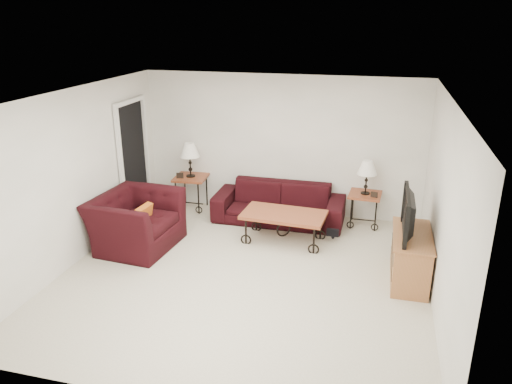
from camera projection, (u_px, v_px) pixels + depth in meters
ground at (244, 275)px, 6.90m from camera, size 5.00×5.00×0.00m
wall_back at (281, 145)px, 8.75m from camera, size 5.00×0.02×2.50m
wall_front at (163, 288)px, 4.20m from camera, size 5.00×0.02×2.50m
wall_left at (76, 177)px, 7.06m from camera, size 0.02×5.00×2.50m
wall_right at (443, 209)px, 5.89m from camera, size 0.02×5.00×2.50m
ceiling at (242, 96)px, 6.05m from camera, size 5.00×5.00×0.00m
doorway at (134, 161)px, 8.64m from camera, size 0.08×0.94×2.04m
sofa at (279, 203)px, 8.61m from camera, size 2.26×0.88×0.66m
side_table_left at (192, 192)px, 9.18m from camera, size 0.62×0.62×0.63m
side_table_right at (364, 210)px, 8.45m from camera, size 0.57×0.57×0.58m
lamp_left at (190, 160)px, 8.97m from camera, size 0.38×0.38×0.63m
lamp_right at (366, 177)px, 8.25m from camera, size 0.35×0.35×0.58m
photo_frame_left at (180, 176)px, 8.95m from camera, size 0.13×0.05×0.11m
photo_frame_right at (374, 195)px, 8.16m from camera, size 0.12×0.05×0.10m
coffee_table at (284, 227)px, 7.86m from camera, size 1.34×0.78×0.49m
armchair at (136, 221)px, 7.64m from camera, size 1.23×1.38×0.84m
throw_pillow at (143, 217)px, 7.53m from camera, size 0.13×0.39×0.38m
tv_stand at (410, 257)px, 6.69m from camera, size 0.47×1.13×0.68m
television at (414, 214)px, 6.48m from camera, size 0.13×1.02×0.58m
backpack at (333, 228)px, 7.96m from camera, size 0.36×0.32×0.39m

